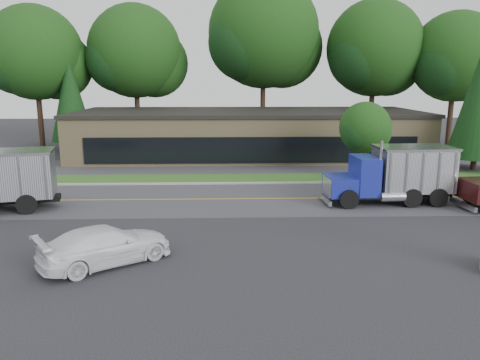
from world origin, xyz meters
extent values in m
plane|color=#35353A|center=(0.00, 0.00, 0.00)|extent=(140.00, 140.00, 0.00)
cube|color=#4B4B50|center=(0.00, 9.00, 0.00)|extent=(60.00, 8.00, 0.02)
cube|color=gold|center=(0.00, 9.00, 0.00)|extent=(60.00, 0.12, 0.01)
cube|color=#9E9E99|center=(0.00, 13.20, 0.00)|extent=(60.00, 0.30, 0.12)
cube|color=#2B6322|center=(0.00, 15.00, 0.00)|extent=(60.00, 3.40, 0.03)
cube|color=#4B4B50|center=(0.00, 20.00, 0.00)|extent=(60.00, 7.00, 0.02)
cube|color=tan|center=(2.00, 26.00, 2.00)|extent=(32.00, 12.00, 4.00)
cylinder|color=#382619|center=(-20.00, 32.00, 2.67)|extent=(0.56, 0.56, 5.34)
sphere|color=#183D10|center=(-20.00, 32.00, 9.92)|extent=(9.76, 9.76, 9.76)
sphere|color=#183D10|center=(-18.17, 33.22, 8.70)|extent=(7.32, 7.32, 7.32)
sphere|color=black|center=(-21.53, 31.08, 9.00)|extent=(6.71, 6.71, 6.71)
cylinder|color=#382619|center=(-10.00, 34.00, 2.74)|extent=(0.56, 0.56, 5.49)
sphere|color=#183D10|center=(-10.00, 34.00, 10.19)|extent=(10.04, 10.04, 10.04)
sphere|color=#183D10|center=(-8.12, 35.25, 8.94)|extent=(7.53, 7.53, 7.53)
sphere|color=black|center=(-11.57, 33.06, 9.25)|extent=(6.90, 6.90, 6.90)
cylinder|color=#382619|center=(4.00, 34.00, 3.28)|extent=(0.56, 0.56, 6.56)
sphere|color=#183D10|center=(4.00, 34.00, 12.18)|extent=(11.99, 11.99, 11.99)
sphere|color=#183D10|center=(6.25, 35.50, 10.68)|extent=(8.99, 8.99, 8.99)
sphere|color=black|center=(2.13, 32.88, 11.05)|extent=(8.24, 8.24, 8.24)
cylinder|color=#382619|center=(16.00, 33.00, 2.83)|extent=(0.56, 0.56, 5.65)
sphere|color=#183D10|center=(16.00, 33.00, 10.50)|extent=(10.34, 10.34, 10.34)
sphere|color=#183D10|center=(17.94, 34.29, 9.21)|extent=(7.76, 7.76, 7.76)
sphere|color=black|center=(14.38, 32.03, 9.53)|extent=(7.11, 7.11, 7.11)
cylinder|color=#382619|center=(24.00, 31.00, 2.57)|extent=(0.56, 0.56, 5.13)
sphere|color=#183D10|center=(24.00, 31.00, 9.53)|extent=(9.38, 9.38, 9.38)
sphere|color=#183D10|center=(25.76, 32.17, 8.36)|extent=(7.04, 7.04, 7.04)
sphere|color=black|center=(22.53, 30.12, 8.65)|extent=(6.45, 6.45, 6.45)
cylinder|color=#382619|center=(-16.00, 30.00, 0.50)|extent=(0.44, 0.44, 1.00)
cone|color=black|center=(-16.00, 30.00, 5.36)|extent=(4.28, 4.28, 8.76)
cylinder|color=#382619|center=(20.00, 18.00, 0.50)|extent=(0.44, 0.44, 1.00)
cone|color=black|center=(20.00, 18.00, 5.67)|extent=(4.53, 4.53, 9.28)
cylinder|color=#382619|center=(10.00, 15.00, 1.02)|extent=(0.56, 0.56, 2.04)
sphere|color=#183D10|center=(10.00, 15.00, 3.79)|extent=(3.73, 3.73, 3.73)
sphere|color=#183D10|center=(10.70, 15.47, 3.32)|extent=(2.80, 2.80, 2.80)
sphere|color=black|center=(9.42, 14.65, 3.44)|extent=(2.56, 2.56, 2.56)
cube|color=silver|center=(-12.71, 6.87, 2.02)|extent=(5.98, 3.70, 2.50)
cylinder|color=black|center=(-12.58, 8.08, 0.57)|extent=(1.15, 0.59, 1.10)
cylinder|color=black|center=(-12.05, 5.84, 0.57)|extent=(1.15, 0.59, 1.10)
cube|color=black|center=(9.64, 7.86, 0.57)|extent=(7.13, 1.32, 0.28)
cube|color=navy|center=(6.56, 7.72, 1.12)|extent=(1.80, 2.37, 1.10)
cube|color=navy|center=(7.95, 7.79, 1.72)|extent=(1.34, 2.45, 2.20)
cube|color=black|center=(7.41, 7.76, 2.12)|extent=(0.15, 2.10, 0.90)
cube|color=silver|center=(10.87, 7.92, 2.02)|extent=(4.35, 2.69, 2.50)
cube|color=silver|center=(10.87, 7.92, 3.32)|extent=(4.50, 2.84, 0.12)
cylinder|color=black|center=(6.67, 8.88, 0.57)|extent=(1.11, 0.40, 1.10)
cylinder|color=black|center=(6.77, 6.58, 0.57)|extent=(1.11, 0.40, 1.10)
cylinder|color=black|center=(11.13, 9.08, 0.57)|extent=(1.11, 0.40, 1.10)
cylinder|color=black|center=(11.23, 6.78, 0.57)|extent=(1.11, 0.40, 1.10)
cylinder|color=black|center=(14.31, 7.41, 0.57)|extent=(1.12, 0.43, 1.10)
imported|color=white|center=(-5.00, -1.09, 0.76)|extent=(5.52, 4.83, 1.53)
camera|label=1|loc=(-0.21, -18.89, 7.24)|focal=35.00mm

